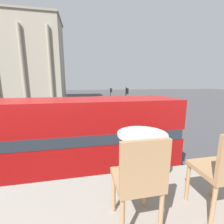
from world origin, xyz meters
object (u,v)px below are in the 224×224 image
(cafe_chair_1, at_px, (223,169))
(traffic_light_near, at_px, (131,116))
(pedestrian_blue, at_px, (16,108))
(pedestrian_red, at_px, (66,124))
(cafe_chair_0, at_px, (139,179))
(double_decker_bus, at_px, (65,137))
(cafe_dining_table, at_px, (142,148))
(pedestrian_yellow, at_px, (103,110))
(plaza_building_left, at_px, (17,59))
(car_black, at_px, (42,103))
(traffic_light_far, at_px, (111,95))
(traffic_light_mid, at_px, (126,100))

(cafe_chair_1, distance_m, traffic_light_near, 10.41)
(pedestrian_blue, xyz_separation_m, pedestrian_red, (8.02, -9.93, -0.10))
(cafe_chair_0, height_order, pedestrian_blue, cafe_chair_0)
(double_decker_bus, distance_m, cafe_dining_table, 5.75)
(traffic_light_near, bearing_deg, pedestrian_yellow, 97.32)
(pedestrian_blue, bearing_deg, pedestrian_red, 10.02)
(cafe_chair_0, relative_size, pedestrian_red, 0.54)
(cafe_chair_0, bearing_deg, pedestrian_yellow, 88.74)
(plaza_building_left, bearing_deg, traffic_light_near, -59.70)
(cafe_dining_table, height_order, cafe_chair_1, cafe_chair_1)
(cafe_dining_table, xyz_separation_m, traffic_light_near, (3.06, 9.40, -1.82))
(pedestrian_yellow, distance_m, pedestrian_red, 7.09)
(car_black, distance_m, pedestrian_yellow, 15.74)
(plaza_building_left, distance_m, traffic_light_far, 31.17)
(traffic_light_near, bearing_deg, car_black, 119.71)
(traffic_light_mid, height_order, pedestrian_yellow, traffic_light_mid)
(plaza_building_left, distance_m, traffic_light_near, 41.95)
(plaza_building_left, relative_size, pedestrian_yellow, 13.13)
(cafe_dining_table, bearing_deg, cafe_chair_0, -114.35)
(double_decker_bus, height_order, pedestrian_blue, double_decker_bus)
(traffic_light_mid, bearing_deg, pedestrian_red, -155.47)
(double_decker_bus, distance_m, plaza_building_left, 43.57)
(traffic_light_mid, bearing_deg, pedestrian_yellow, 133.50)
(traffic_light_far, bearing_deg, double_decker_bus, -106.88)
(double_decker_bus, distance_m, traffic_light_near, 6.19)
(pedestrian_red, bearing_deg, cafe_chair_0, -44.85)
(pedestrian_yellow, height_order, pedestrian_red, pedestrian_yellow)
(cafe_dining_table, bearing_deg, pedestrian_red, 100.43)
(double_decker_bus, xyz_separation_m, traffic_light_near, (4.60, 4.13, -0.11))
(car_black, bearing_deg, double_decker_bus, 72.60)
(cafe_chair_0, height_order, traffic_light_mid, cafe_chair_0)
(double_decker_bus, bearing_deg, plaza_building_left, 115.66)
(cafe_dining_table, bearing_deg, traffic_light_mid, 73.97)
(traffic_light_near, height_order, traffic_light_mid, traffic_light_mid)
(cafe_dining_table, bearing_deg, car_black, 106.04)
(cafe_dining_table, bearing_deg, pedestrian_yellow, 83.83)
(cafe_chair_1, height_order, pedestrian_yellow, cafe_chair_1)
(plaza_building_left, xyz_separation_m, pedestrian_red, (15.36, -32.45, -9.93))
(plaza_building_left, relative_size, traffic_light_far, 6.23)
(pedestrian_red, bearing_deg, double_decker_bus, -47.88)
(car_black, relative_size, pedestrian_yellow, 2.29)
(double_decker_bus, relative_size, traffic_light_far, 2.73)
(cafe_chair_1, xyz_separation_m, traffic_light_mid, (3.83, 15.99, -1.20))
(cafe_chair_0, xyz_separation_m, pedestrian_yellow, (2.19, 18.59, -2.86))
(pedestrian_blue, distance_m, pedestrian_yellow, 12.96)
(traffic_light_mid, distance_m, pedestrian_red, 7.59)
(double_decker_bus, height_order, pedestrian_yellow, double_decker_bus)
(double_decker_bus, xyz_separation_m, plaza_building_left, (-16.10, 39.55, 8.66))
(pedestrian_blue, height_order, pedestrian_red, pedestrian_blue)
(car_black, distance_m, pedestrian_blue, 7.68)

